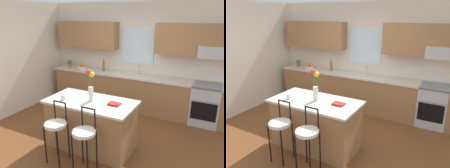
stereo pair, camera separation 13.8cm
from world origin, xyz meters
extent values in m
plane|color=brown|center=(0.00, 0.00, 0.00)|extent=(14.00, 14.00, 0.00)
cube|color=beige|center=(-2.56, 0.30, 1.35)|extent=(0.12, 4.60, 2.70)
cube|color=beige|center=(0.00, 2.06, 1.35)|extent=(5.60, 0.12, 2.70)
cube|color=#996B42|center=(-1.41, 1.83, 1.85)|extent=(1.77, 0.34, 0.70)
cube|color=#996B42|center=(1.41, 1.83, 1.85)|extent=(1.77, 0.34, 0.70)
cube|color=silver|center=(0.00, 1.99, 1.60)|extent=(0.85, 0.03, 0.90)
cube|color=#B7BABC|center=(1.77, 1.80, 1.62)|extent=(0.56, 0.36, 0.26)
cube|color=#996B42|center=(0.00, 1.70, 0.44)|extent=(4.50, 0.60, 0.88)
cube|color=beige|center=(0.00, 1.70, 0.90)|extent=(4.56, 0.64, 0.04)
cube|color=#B7BABC|center=(0.12, 1.70, 0.85)|extent=(0.54, 0.38, 0.11)
cylinder|color=#B7BABC|center=(0.12, 1.86, 1.03)|extent=(0.02, 0.02, 0.22)
cylinder|color=#B7BABC|center=(0.12, 1.80, 1.14)|extent=(0.02, 0.12, 0.02)
cube|color=#B7BABC|center=(1.77, 1.68, 0.46)|extent=(0.60, 0.60, 0.92)
cube|color=black|center=(1.77, 1.38, 0.40)|extent=(0.52, 0.02, 0.40)
cylinder|color=#B7BABC|center=(1.77, 1.35, 0.66)|extent=(0.50, 0.02, 0.02)
cube|color=#996B42|center=(-0.01, -0.28, 0.44)|extent=(1.54, 0.74, 0.88)
cube|color=beige|center=(-0.01, -0.28, 0.90)|extent=(1.62, 0.82, 0.04)
cylinder|color=black|center=(-0.42, -1.05, 0.33)|extent=(0.02, 0.02, 0.66)
cylinder|color=black|center=(-0.15, -1.05, 0.33)|extent=(0.02, 0.02, 0.66)
cylinder|color=black|center=(-0.42, -0.78, 0.33)|extent=(0.02, 0.02, 0.66)
cylinder|color=black|center=(-0.15, -0.78, 0.33)|extent=(0.02, 0.02, 0.66)
cylinder|color=silver|center=(-0.29, -0.91, 0.69)|extent=(0.36, 0.36, 0.05)
cylinder|color=black|center=(-0.40, -0.78, 0.87)|extent=(0.02, 0.02, 0.32)
cylinder|color=black|center=(-0.17, -0.78, 0.87)|extent=(0.02, 0.02, 0.32)
cylinder|color=black|center=(-0.29, -0.78, 1.03)|extent=(0.23, 0.02, 0.02)
cylinder|color=black|center=(0.13, -1.05, 0.33)|extent=(0.02, 0.02, 0.66)
cylinder|color=black|center=(0.40, -1.05, 0.33)|extent=(0.02, 0.02, 0.66)
cylinder|color=black|center=(0.13, -0.78, 0.33)|extent=(0.02, 0.02, 0.66)
cylinder|color=black|center=(0.40, -0.78, 0.33)|extent=(0.02, 0.02, 0.66)
cylinder|color=silver|center=(0.26, -0.91, 0.69)|extent=(0.36, 0.36, 0.05)
cylinder|color=black|center=(0.15, -0.78, 0.87)|extent=(0.02, 0.02, 0.32)
cylinder|color=black|center=(0.38, -0.78, 0.87)|extent=(0.02, 0.02, 0.32)
cylinder|color=black|center=(0.26, -0.78, 1.03)|extent=(0.23, 0.02, 0.02)
cylinder|color=silver|center=(0.00, -0.27, 1.05)|extent=(0.09, 0.09, 0.26)
cylinder|color=#3D722D|center=(0.03, -0.27, 1.20)|extent=(0.01, 0.01, 0.41)
sphere|color=yellow|center=(0.03, -0.27, 1.41)|extent=(0.10, 0.10, 0.10)
cylinder|color=#3D722D|center=(-0.03, -0.28, 1.22)|extent=(0.01, 0.01, 0.45)
sphere|color=red|center=(-0.03, -0.28, 1.45)|extent=(0.09, 0.09, 0.09)
cylinder|color=silver|center=(-0.47, -0.45, 0.97)|extent=(0.08, 0.08, 0.09)
cube|color=maroon|center=(0.44, -0.25, 0.94)|extent=(0.20, 0.15, 0.03)
cylinder|color=silver|center=(-1.56, 1.70, 0.95)|extent=(0.24, 0.24, 0.06)
sphere|color=orange|center=(-1.50, 1.70, 1.01)|extent=(0.07, 0.07, 0.07)
sphere|color=orange|center=(-1.54, 1.75, 1.01)|extent=(0.07, 0.07, 0.07)
sphere|color=orange|center=(-1.60, 1.73, 1.01)|extent=(0.07, 0.07, 0.07)
sphere|color=orange|center=(-1.60, 1.67, 1.01)|extent=(0.07, 0.07, 0.07)
sphere|color=orange|center=(-1.56, 1.70, 1.04)|extent=(0.08, 0.08, 0.08)
cylinder|color=olive|center=(-0.84, 1.70, 1.05)|extent=(0.06, 0.06, 0.25)
cylinder|color=olive|center=(-0.84, 1.70, 1.21)|extent=(0.03, 0.03, 0.07)
cylinder|color=black|center=(-0.84, 1.70, 1.25)|extent=(0.03, 0.03, 0.02)
cylinder|color=#9E5B3D|center=(-1.97, 1.70, 0.98)|extent=(0.11, 0.11, 0.11)
sphere|color=#2D7A33|center=(-1.97, 1.70, 1.09)|extent=(0.08, 0.08, 0.08)
sphere|color=#2D7A33|center=(-2.01, 1.71, 1.06)|extent=(0.08, 0.08, 0.08)
sphere|color=#2D7A33|center=(-1.93, 1.69, 1.07)|extent=(0.12, 0.12, 0.12)
camera|label=1|loc=(1.98, -3.34, 2.39)|focal=35.31mm
camera|label=2|loc=(2.10, -3.28, 2.39)|focal=35.31mm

